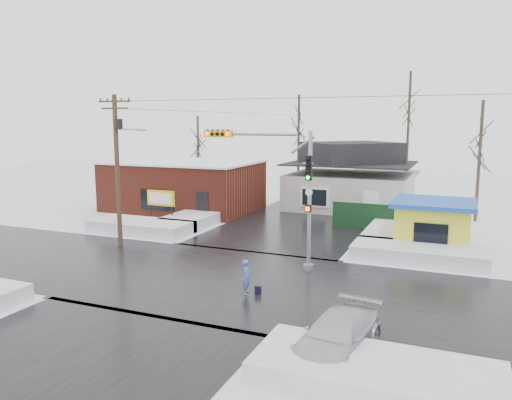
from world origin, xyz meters
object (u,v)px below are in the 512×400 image
at_px(utility_pole, 118,161).
at_px(kiosk, 433,224).
at_px(traffic_signal, 280,180).
at_px(car, 337,336).
at_px(marquee_sign, 161,199).
at_px(pedestrian, 247,277).

height_order(utility_pole, kiosk, utility_pole).
distance_m(utility_pole, kiosk, 18.95).
height_order(traffic_signal, kiosk, traffic_signal).
xyz_separation_m(utility_pole, car, (15.48, -9.14, -4.45)).
height_order(marquee_sign, kiosk, kiosk).
relative_size(utility_pole, car, 1.97).
bearing_deg(kiosk, traffic_signal, -135.16).
relative_size(traffic_signal, pedestrian, 4.57).
bearing_deg(traffic_signal, kiosk, 44.84).
relative_size(traffic_signal, car, 1.53).
height_order(marquee_sign, pedestrian, marquee_sign).
bearing_deg(utility_pole, pedestrian, -25.42).
bearing_deg(kiosk, utility_pole, -159.56).
relative_size(traffic_signal, marquee_sign, 2.75).
xyz_separation_m(utility_pole, marquee_sign, (-1.07, 5.99, -3.19)).
distance_m(traffic_signal, car, 10.74).
height_order(utility_pole, pedestrian, utility_pole).
relative_size(utility_pole, pedestrian, 5.87).
relative_size(kiosk, car, 1.01).
bearing_deg(utility_pole, marquee_sign, 100.13).
xyz_separation_m(traffic_signal, car, (5.12, -8.61, -3.88)).
height_order(marquee_sign, car, marquee_sign).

